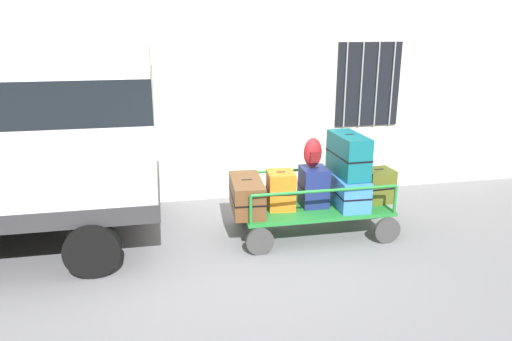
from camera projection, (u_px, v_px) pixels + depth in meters
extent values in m
plane|color=slate|center=(267.00, 253.00, 6.73)|extent=(40.00, 40.00, 0.00)
cube|color=beige|center=(236.00, 57.00, 8.31)|extent=(12.00, 0.30, 5.00)
cube|color=black|center=(368.00, 85.00, 8.75)|extent=(1.20, 0.04, 1.50)
cylinder|color=gray|center=(346.00, 85.00, 8.63)|extent=(0.03, 0.03, 1.50)
cylinder|color=gray|center=(361.00, 85.00, 8.69)|extent=(0.03, 0.03, 1.50)
cylinder|color=gray|center=(377.00, 85.00, 8.74)|extent=(0.03, 0.03, 1.50)
cylinder|color=gray|center=(392.00, 84.00, 8.80)|extent=(0.03, 0.03, 1.50)
cylinder|color=black|center=(92.00, 250.00, 6.05)|extent=(0.70, 0.22, 0.70)
cube|color=#1E722D|center=(313.00, 207.00, 7.29)|extent=(2.20, 1.11, 0.05)
cylinder|color=#383838|center=(387.00, 230.00, 6.99)|extent=(0.39, 0.06, 0.39)
cylinder|color=#383838|center=(356.00, 203.00, 8.07)|extent=(0.39, 0.06, 0.39)
cylinder|color=#383838|center=(260.00, 241.00, 6.64)|extent=(0.39, 0.06, 0.39)
cylinder|color=#383838|center=(245.00, 211.00, 7.72)|extent=(0.39, 0.06, 0.39)
cylinder|color=#1E722D|center=(395.00, 199.00, 6.94)|extent=(0.04, 0.04, 0.41)
cylinder|color=#1E722D|center=(366.00, 178.00, 7.91)|extent=(0.04, 0.04, 0.41)
cylinder|color=#1E722D|center=(251.00, 210.00, 6.54)|extent=(0.04, 0.04, 0.41)
cylinder|color=#1E722D|center=(238.00, 186.00, 7.51)|extent=(0.04, 0.04, 0.41)
cylinder|color=#1E722D|center=(326.00, 191.00, 6.68)|extent=(2.12, 0.04, 0.04)
cylinder|color=#1E722D|center=(304.00, 169.00, 7.65)|extent=(2.12, 0.04, 0.04)
cube|color=brown|center=(247.00, 195.00, 7.03)|extent=(0.49, 0.97, 0.47)
cube|color=black|center=(247.00, 195.00, 7.03)|extent=(0.50, 0.98, 0.02)
cube|color=black|center=(247.00, 180.00, 6.96)|extent=(0.15, 0.04, 0.02)
cube|color=orange|center=(281.00, 190.00, 7.11)|extent=(0.41, 0.46, 0.55)
cube|color=black|center=(281.00, 190.00, 7.11)|extent=(0.42, 0.47, 0.02)
cube|color=black|center=(281.00, 172.00, 7.03)|extent=(0.14, 0.04, 0.02)
cube|color=navy|center=(314.00, 187.00, 7.21)|extent=(0.39, 0.44, 0.58)
cube|color=black|center=(314.00, 187.00, 7.21)|extent=(0.40, 0.45, 0.02)
cube|color=black|center=(314.00, 168.00, 7.12)|extent=(0.13, 0.03, 0.02)
cube|color=#3372C6|center=(347.00, 189.00, 7.28)|extent=(0.45, 0.95, 0.45)
cube|color=black|center=(347.00, 189.00, 7.28)|extent=(0.46, 0.96, 0.02)
cube|color=black|center=(347.00, 175.00, 7.22)|extent=(0.15, 0.03, 0.02)
cube|color=#0F5960|center=(348.00, 155.00, 7.14)|extent=(0.40, 0.87, 0.61)
cube|color=black|center=(348.00, 155.00, 7.14)|extent=(0.41, 0.88, 0.02)
cube|color=black|center=(349.00, 135.00, 7.05)|extent=(0.13, 0.03, 0.02)
cube|color=#4C5119|center=(378.00, 185.00, 7.38)|extent=(0.44, 0.41, 0.51)
cube|color=black|center=(378.00, 185.00, 7.38)|extent=(0.45, 0.42, 0.02)
cube|color=black|center=(379.00, 170.00, 7.30)|extent=(0.15, 0.04, 0.02)
ellipsoid|color=maroon|center=(313.00, 153.00, 7.08)|extent=(0.27, 0.19, 0.44)
cube|color=maroon|center=(315.00, 157.00, 7.00)|extent=(0.14, 0.06, 0.15)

